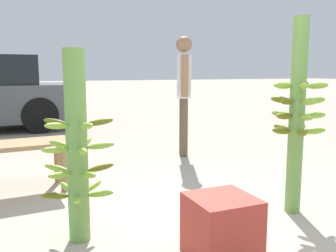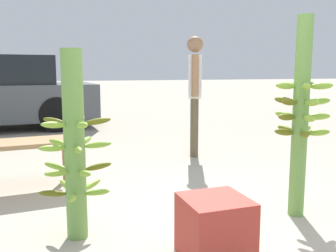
% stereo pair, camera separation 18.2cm
% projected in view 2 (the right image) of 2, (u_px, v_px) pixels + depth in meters
% --- Properties ---
extents(ground_plane, '(80.00, 80.00, 0.00)m').
position_uv_depth(ground_plane, '(207.00, 241.00, 2.47)').
color(ground_plane, '#A89E8C').
extents(banana_stalk_left, '(0.49, 0.48, 1.25)m').
position_uv_depth(banana_stalk_left, '(75.00, 148.00, 2.44)').
color(banana_stalk_left, '#6B9E47').
rests_on(banana_stalk_left, ground_plane).
extents(banana_stalk_center, '(0.42, 0.43, 1.52)m').
position_uv_depth(banana_stalk_center, '(300.00, 116.00, 2.81)').
color(banana_stalk_center, '#6B9E47').
rests_on(banana_stalk_center, ground_plane).
extents(vendor_person, '(0.29, 0.54, 1.55)m').
position_uv_depth(vendor_person, '(195.00, 85.00, 4.84)').
color(vendor_person, brown).
rests_on(vendor_person, ground_plane).
extents(market_bench, '(1.04, 0.51, 0.47)m').
position_uv_depth(market_bench, '(21.00, 149.00, 3.48)').
color(market_bench, '#99754C').
rests_on(market_bench, ground_plane).
extents(produce_crate, '(0.38, 0.38, 0.38)m').
position_uv_depth(produce_crate, '(215.00, 228.00, 2.22)').
color(produce_crate, '#B2382D').
rests_on(produce_crate, ground_plane).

